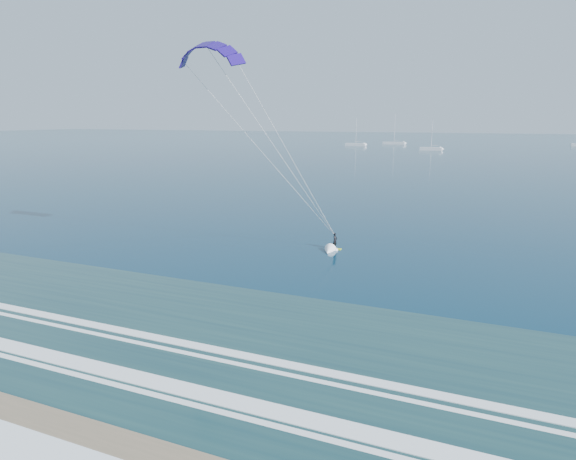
% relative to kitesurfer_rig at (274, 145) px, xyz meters
% --- Properties ---
extents(kitesurfer_rig, '(13.79, 8.67, 19.09)m').
position_rel_kitesurfer_rig_xyz_m(kitesurfer_rig, '(0.00, 0.00, 0.00)').
color(kitesurfer_rig, '#D1EF1C').
rests_on(kitesurfer_rig, ground).
extents(sailboat_0, '(9.13, 2.40, 12.48)m').
position_rel_kitesurfer_rig_xyz_m(sailboat_0, '(-45.39, 182.96, -8.93)').
color(sailboat_0, silver).
rests_on(sailboat_0, ground).
extents(sailboat_1, '(10.42, 2.40, 13.82)m').
position_rel_kitesurfer_rig_xyz_m(sailboat_1, '(-32.68, 203.35, -8.93)').
color(sailboat_1, silver).
rests_on(sailboat_1, ground).
extents(sailboat_2, '(8.22, 2.40, 11.48)m').
position_rel_kitesurfer_rig_xyz_m(sailboat_2, '(-9.71, 162.21, -8.94)').
color(sailboat_2, silver).
rests_on(sailboat_2, ground).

